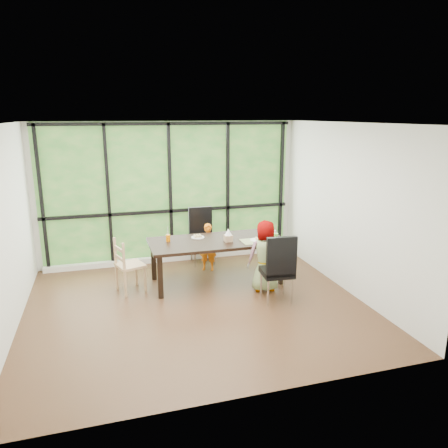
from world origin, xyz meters
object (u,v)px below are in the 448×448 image
(green_cup, at_px, (276,237))
(chair_window_leather, at_px, (203,236))
(chair_interior_leather, at_px, (277,267))
(plate_far, at_px, (198,237))
(orange_cup, at_px, (168,238))
(chair_end_beech, at_px, (130,265))
(white_mug, at_px, (274,232))
(plate_near, at_px, (257,240))
(dining_table, at_px, (217,261))
(child_toddler, at_px, (208,247))
(child_older, at_px, (266,256))
(tissue_box, at_px, (228,238))

(green_cup, bearing_deg, chair_window_leather, 126.88)
(green_cup, bearing_deg, chair_interior_leather, -110.99)
(plate_far, relative_size, orange_cup, 2.04)
(chair_end_beech, distance_m, white_mug, 2.55)
(plate_near, distance_m, orange_cup, 1.50)
(white_mug, bearing_deg, chair_end_beech, -178.96)
(orange_cup, bearing_deg, green_cup, -14.62)
(dining_table, bearing_deg, chair_interior_leather, -55.18)
(dining_table, relative_size, plate_far, 9.91)
(chair_window_leather, xyz_separation_m, child_toddler, (0.01, -0.39, -0.10))
(child_older, bearing_deg, chair_window_leather, -59.65)
(white_mug, height_order, tissue_box, tissue_box)
(chair_interior_leather, bearing_deg, tissue_box, -53.88)
(child_older, xyz_separation_m, green_cup, (0.29, 0.28, 0.22))
(child_toddler, bearing_deg, child_older, -36.28)
(chair_interior_leather, xyz_separation_m, tissue_box, (-0.52, 0.86, 0.27))
(green_cup, distance_m, white_mug, 0.36)
(plate_far, bearing_deg, chair_end_beech, -168.94)
(chair_end_beech, height_order, white_mug, chair_end_beech)
(chair_window_leather, bearing_deg, plate_far, -107.64)
(chair_end_beech, relative_size, tissue_box, 6.99)
(child_older, height_order, plate_far, child_older)
(chair_window_leather, height_order, green_cup, chair_window_leather)
(dining_table, height_order, white_mug, white_mug)
(chair_window_leather, height_order, chair_end_beech, chair_window_leather)
(plate_near, bearing_deg, child_toddler, 128.29)
(chair_interior_leather, distance_m, child_older, 0.42)
(chair_window_leather, xyz_separation_m, white_mug, (1.08, -0.95, 0.25))
(child_toddler, distance_m, plate_far, 0.56)
(child_older, bearing_deg, tissue_box, -34.66)
(dining_table, bearing_deg, chair_end_beech, 179.91)
(chair_end_beech, bearing_deg, chair_interior_leather, -133.49)
(chair_interior_leather, xyz_separation_m, plate_near, (-0.04, 0.77, 0.22))
(orange_cup, height_order, tissue_box, orange_cup)
(child_toddler, xyz_separation_m, child_older, (0.67, -1.18, 0.15))
(white_mug, bearing_deg, chair_window_leather, 138.69)
(child_older, relative_size, green_cup, 9.59)
(dining_table, xyz_separation_m, white_mug, (1.07, 0.05, 0.41))
(chair_window_leather, xyz_separation_m, plate_far, (-0.27, -0.77, 0.22))
(child_older, xyz_separation_m, plate_near, (-0.02, 0.35, 0.17))
(child_toddler, relative_size, child_older, 0.75)
(orange_cup, xyz_separation_m, green_cup, (1.76, -0.46, 0.01))
(plate_far, bearing_deg, dining_table, -40.15)
(chair_interior_leather, distance_m, tissue_box, 1.04)
(chair_window_leather, distance_m, chair_interior_leather, 2.11)
(dining_table, distance_m, white_mug, 1.15)
(plate_near, bearing_deg, dining_table, 161.72)
(chair_interior_leather, height_order, plate_near, chair_interior_leather)
(chair_interior_leather, distance_m, child_toddler, 1.74)
(plate_near, bearing_deg, green_cup, -13.43)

